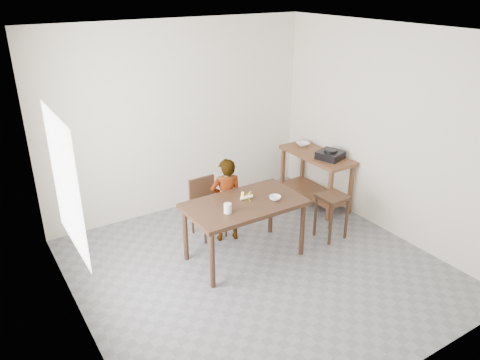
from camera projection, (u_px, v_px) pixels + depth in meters
floor at (258, 270)px, 5.58m from camera, size 4.00×4.00×0.04m
ceiling at (262, 30)px, 4.48m from camera, size 4.00×4.00×0.04m
wall_back at (179, 118)px, 6.59m from camera, size 4.00×0.04×2.70m
wall_front at (414, 247)px, 3.46m from camera, size 4.00×0.04×2.70m
wall_left at (67, 209)px, 4.04m from camera, size 0.04×4.00×2.70m
wall_right at (389, 132)px, 6.02m from camera, size 0.04×4.00×2.70m
window_pane at (65, 184)px, 4.16m from camera, size 0.02×1.10×1.30m
dining_table at (244, 230)px, 5.65m from camera, size 1.40×0.80×0.75m
prep_counter at (315, 179)px, 7.03m from camera, size 0.50×1.20×0.80m
child at (226, 200)px, 5.97m from camera, size 0.47×0.37×1.13m
dining_chair at (209, 209)px, 6.14m from camera, size 0.39×0.39×0.78m
stool at (331, 216)px, 6.12m from camera, size 0.35×0.35×0.61m
glass_tumbler at (228, 208)px, 5.24m from camera, size 0.10×0.10×0.11m
small_bowl at (275, 198)px, 5.56m from camera, size 0.19×0.19×0.05m
banana at (247, 197)px, 5.56m from camera, size 0.20×0.15×0.06m
serving_bowl at (303, 144)px, 7.18m from camera, size 0.23×0.23×0.05m
gas_burner at (330, 155)px, 6.66m from camera, size 0.41×0.41×0.11m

